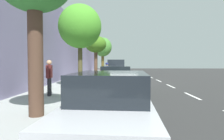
# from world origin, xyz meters

# --- Properties ---
(ground) EXTENTS (72.64, 72.64, 0.00)m
(ground) POSITION_xyz_m (0.00, 0.00, 0.00)
(ground) COLOR #2C2C2C
(sidewalk) EXTENTS (3.54, 45.40, 0.17)m
(sidewalk) POSITION_xyz_m (3.61, 0.00, 0.08)
(sidewalk) COLOR #9BA09D
(sidewalk) RESTS_ON ground
(curb_edge) EXTENTS (0.16, 45.40, 0.17)m
(curb_edge) POSITION_xyz_m (1.76, 0.00, 0.08)
(curb_edge) COLOR gray
(curb_edge) RESTS_ON ground
(lane_stripe_centre) EXTENTS (0.14, 44.20, 0.01)m
(lane_stripe_centre) POSITION_xyz_m (-3.29, -0.60, 0.00)
(lane_stripe_centre) COLOR white
(lane_stripe_centre) RESTS_ON ground
(lane_stripe_bike_edge) EXTENTS (0.12, 45.40, 0.01)m
(lane_stripe_bike_edge) POSITION_xyz_m (0.29, 0.00, 0.00)
(lane_stripe_bike_edge) COLOR white
(lane_stripe_bike_edge) RESTS_ON ground
(building_facade) EXTENTS (0.50, 45.40, 6.44)m
(building_facade) POSITION_xyz_m (5.63, 0.00, 3.22)
(building_facade) COLOR gray
(building_facade) RESTS_ON ground
(parked_pickup_red_nearest) EXTENTS (2.27, 5.41, 1.95)m
(parked_pickup_red_nearest) POSITION_xyz_m (0.62, -17.60, 0.90)
(parked_pickup_red_nearest) COLOR maroon
(parked_pickup_red_nearest) RESTS_ON ground
(parked_sedan_tan_second) EXTENTS (1.93, 4.45, 1.52)m
(parked_sedan_tan_second) POSITION_xyz_m (0.79, -9.40, 0.75)
(parked_sedan_tan_second) COLOR tan
(parked_sedan_tan_second) RESTS_ON ground
(parked_suv_grey_mid) EXTENTS (2.16, 4.80, 1.99)m
(parked_suv_grey_mid) POSITION_xyz_m (0.79, -3.03, 1.03)
(parked_suv_grey_mid) COLOR slate
(parked_suv_grey_mid) RESTS_ON ground
(parked_sedan_green_far) EXTENTS (2.03, 4.49, 1.52)m
(parked_sedan_green_far) POSITION_xyz_m (0.74, 6.86, 0.75)
(parked_sedan_green_far) COLOR #1E512D
(parked_sedan_green_far) RESTS_ON ground
(parked_sedan_silver_farthest) EXTENTS (2.05, 4.50, 1.52)m
(parked_sedan_silver_farthest) POSITION_xyz_m (0.72, 13.73, 0.75)
(parked_sedan_silver_farthest) COLOR #B7BABF
(parked_sedan_silver_farthest) RESTS_ON ground
(bicycle_at_curb) EXTENTS (1.38, 1.16, 0.78)m
(bicycle_at_curb) POSITION_xyz_m (1.29, 1.14, 0.38)
(bicycle_at_curb) COLOR black
(bicycle_at_curb) RESTS_ON ground
(cyclist_with_backpack) EXTENTS (0.52, 0.55, 1.72)m
(cyclist_with_backpack) POSITION_xyz_m (1.51, 0.70, 1.05)
(cyclist_with_backpack) COLOR #C6B284
(cyclist_with_backpack) RESTS_ON ground
(street_tree_near_cyclist) EXTENTS (2.92, 2.92, 5.54)m
(street_tree_near_cyclist) POSITION_xyz_m (2.95, -14.15, 4.12)
(street_tree_near_cyclist) COLOR brown
(street_tree_near_cyclist) RESTS_ON sidewalk
(street_tree_mid_block) EXTENTS (2.33, 2.33, 4.47)m
(street_tree_mid_block) POSITION_xyz_m (2.95, -3.83, 3.63)
(street_tree_mid_block) COLOR brown
(street_tree_mid_block) RESTS_ON sidewalk
(street_tree_far_end) EXTENTS (2.72, 2.72, 5.25)m
(street_tree_far_end) POSITION_xyz_m (2.95, 5.43, 3.99)
(street_tree_far_end) COLOR #4B4527
(street_tree_far_end) RESTS_ON sidewalk
(pedestrian_on_phone) EXTENTS (0.27, 0.62, 1.68)m
(pedestrian_on_phone) POSITION_xyz_m (3.76, 8.92, 1.12)
(pedestrian_on_phone) COLOR black
(pedestrian_on_phone) RESTS_ON sidewalk
(fire_hydrant) EXTENTS (0.22, 0.22, 0.84)m
(fire_hydrant) POSITION_xyz_m (2.19, -1.08, 0.59)
(fire_hydrant) COLOR red
(fire_hydrant) RESTS_ON sidewalk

